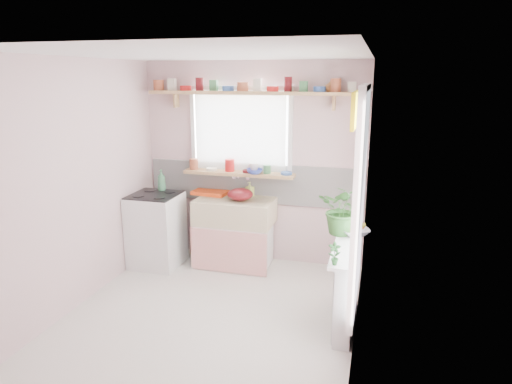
# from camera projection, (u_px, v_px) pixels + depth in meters

# --- Properties ---
(room) EXTENTS (3.20, 3.20, 3.20)m
(room) POSITION_uv_depth(u_px,v_px,m) (294.00, 168.00, 4.82)
(room) COLOR silver
(room) RESTS_ON ground
(sink_unit) EXTENTS (0.95, 0.65, 1.11)m
(sink_unit) POSITION_uv_depth(u_px,v_px,m) (235.00, 232.00, 5.66)
(sink_unit) COLOR white
(sink_unit) RESTS_ON ground
(cooker) EXTENTS (0.58, 0.58, 0.93)m
(cooker) POSITION_uv_depth(u_px,v_px,m) (156.00, 229.00, 5.67)
(cooker) COLOR white
(cooker) RESTS_ON ground
(radiator_ledge) EXTENTS (0.22, 0.95, 0.78)m
(radiator_ledge) POSITION_uv_depth(u_px,v_px,m) (346.00, 287.00, 4.28)
(radiator_ledge) COLOR white
(radiator_ledge) RESTS_ON ground
(windowsill) EXTENTS (1.40, 0.22, 0.04)m
(windowsill) POSITION_uv_depth(u_px,v_px,m) (239.00, 173.00, 5.66)
(windowsill) COLOR tan
(windowsill) RESTS_ON room
(pine_shelf) EXTENTS (2.52, 0.24, 0.04)m
(pine_shelf) POSITION_uv_depth(u_px,v_px,m) (250.00, 93.00, 5.37)
(pine_shelf) COLOR tan
(pine_shelf) RESTS_ON room
(shelf_crockery) EXTENTS (2.47, 0.11, 0.12)m
(shelf_crockery) POSITION_uv_depth(u_px,v_px,m) (250.00, 86.00, 5.35)
(shelf_crockery) COLOR #A55133
(shelf_crockery) RESTS_ON pine_shelf
(sill_crockery) EXTENTS (1.35, 0.11, 0.12)m
(sill_crockery) POSITION_uv_depth(u_px,v_px,m) (235.00, 167.00, 5.66)
(sill_crockery) COLOR #A55133
(sill_crockery) RESTS_ON windowsill
(dish_tray) EXTENTS (0.48, 0.38, 0.04)m
(dish_tray) POSITION_uv_depth(u_px,v_px,m) (212.00, 192.00, 5.84)
(dish_tray) COLOR #F84B16
(dish_tray) RESTS_ON sink_unit
(colander) EXTENTS (0.35, 0.35, 0.14)m
(colander) POSITION_uv_depth(u_px,v_px,m) (240.00, 194.00, 5.53)
(colander) COLOR maroon
(colander) RESTS_ON sink_unit
(jade_plant) EXTENTS (0.52, 0.47, 0.52)m
(jade_plant) POSITION_uv_depth(u_px,v_px,m) (343.00, 209.00, 4.52)
(jade_plant) COLOR #2D5E25
(jade_plant) RESTS_ON radiator_ledge
(fruit_bowl) EXTENTS (0.38, 0.38, 0.07)m
(fruit_bowl) POSITION_uv_depth(u_px,v_px,m) (355.00, 232.00, 4.54)
(fruit_bowl) COLOR silver
(fruit_bowl) RESTS_ON radiator_ledge
(herb_pot) EXTENTS (0.12, 0.09, 0.20)m
(herb_pot) POSITION_uv_depth(u_px,v_px,m) (335.00, 254.00, 3.81)
(herb_pot) COLOR #255D26
(herb_pot) RESTS_ON radiator_ledge
(soap_bottle_sink) EXTENTS (0.11, 0.11, 0.18)m
(soap_bottle_sink) POSITION_uv_depth(u_px,v_px,m) (250.00, 189.00, 5.70)
(soap_bottle_sink) COLOR #BFCE5B
(soap_bottle_sink) RESTS_ON sink_unit
(sill_cup) EXTENTS (0.16, 0.16, 0.11)m
(sill_cup) POSITION_uv_depth(u_px,v_px,m) (254.00, 167.00, 5.65)
(sill_cup) COLOR beige
(sill_cup) RESTS_ON windowsill
(sill_bowl) EXTENTS (0.21, 0.21, 0.06)m
(sill_bowl) POSITION_uv_depth(u_px,v_px,m) (255.00, 171.00, 5.54)
(sill_bowl) COLOR #364AB2
(sill_bowl) RESTS_ON windowsill
(shelf_vase) EXTENTS (0.17, 0.17, 0.14)m
(shelf_vase) POSITION_uv_depth(u_px,v_px,m) (331.00, 86.00, 5.16)
(shelf_vase) COLOR #A46132
(shelf_vase) RESTS_ON pine_shelf
(cooker_bottle) EXTENTS (0.12, 0.12, 0.27)m
(cooker_bottle) POSITION_uv_depth(u_px,v_px,m) (161.00, 180.00, 5.71)
(cooker_bottle) COLOR #43875C
(cooker_bottle) RESTS_ON cooker
(fruit) EXTENTS (0.20, 0.14, 0.10)m
(fruit) POSITION_uv_depth(u_px,v_px,m) (356.00, 226.00, 4.53)
(fruit) COLOR orange
(fruit) RESTS_ON fruit_bowl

